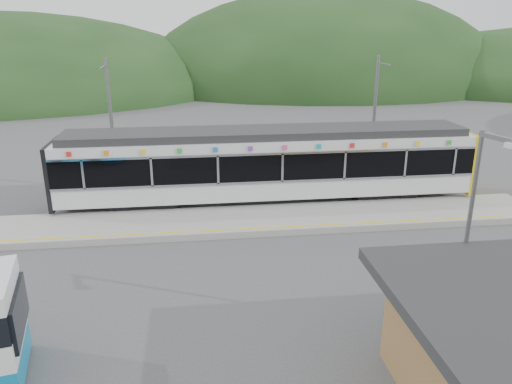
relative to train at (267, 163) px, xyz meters
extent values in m
plane|color=#4C4C4F|center=(-0.72, -6.00, -2.06)|extent=(120.00, 120.00, 0.00)
ellipsoid|color=#1E3D19|center=(15.28, 48.00, -2.06)|extent=(52.00, 39.00, 26.00)
cube|color=#9E9E99|center=(-0.72, -2.70, -1.91)|extent=(26.00, 3.20, 0.30)
cube|color=yellow|center=(-0.72, -4.00, -1.76)|extent=(26.00, 0.10, 0.01)
cube|color=black|center=(-6.02, 0.00, -1.76)|extent=(3.20, 2.20, 0.56)
cube|color=black|center=(5.98, 0.00, -1.76)|extent=(3.20, 2.20, 0.56)
cube|color=silver|center=(-0.02, 0.00, -1.02)|extent=(20.00, 2.90, 0.92)
cube|color=black|center=(-0.02, 0.00, 0.16)|extent=(20.00, 2.96, 1.45)
cube|color=silver|center=(-0.02, -1.50, -0.51)|extent=(20.00, 0.05, 0.10)
cube|color=silver|center=(-0.02, -1.50, 0.84)|extent=(20.00, 0.05, 0.10)
cube|color=silver|center=(-0.02, 0.00, 1.11)|extent=(20.00, 2.90, 0.45)
cube|color=#2D2D30|center=(-0.02, 0.00, 1.52)|extent=(19.40, 2.50, 0.36)
cube|color=yellow|center=(10.10, 0.00, -0.16)|extent=(0.24, 2.92, 3.00)
cube|color=black|center=(-10.12, 0.00, -0.16)|extent=(0.20, 2.92, 3.00)
cube|color=silver|center=(-8.52, -1.50, 0.16)|extent=(0.10, 0.05, 1.35)
cube|color=silver|center=(-5.52, -1.50, 0.16)|extent=(0.10, 0.05, 1.35)
cube|color=silver|center=(-2.52, -1.50, 0.16)|extent=(0.10, 0.05, 1.35)
cube|color=silver|center=(0.48, -1.50, 0.16)|extent=(0.10, 0.05, 1.35)
cube|color=silver|center=(3.48, -1.50, 0.16)|extent=(0.10, 0.05, 1.35)
cube|color=silver|center=(6.48, -1.50, 0.16)|extent=(0.10, 0.05, 1.35)
cube|color=silver|center=(8.98, -1.50, 0.16)|extent=(0.10, 0.05, 1.35)
cube|color=red|center=(-9.02, -1.49, 1.12)|extent=(0.22, 0.04, 0.22)
cube|color=orange|center=(-7.42, -1.49, 1.12)|extent=(0.22, 0.04, 0.22)
cube|color=yellow|center=(-5.82, -1.49, 1.12)|extent=(0.22, 0.04, 0.22)
cube|color=green|center=(-4.22, -1.49, 1.12)|extent=(0.22, 0.04, 0.22)
cube|color=blue|center=(-2.62, -1.49, 1.12)|extent=(0.22, 0.04, 0.22)
cube|color=purple|center=(-1.02, -1.49, 1.12)|extent=(0.22, 0.04, 0.22)
cube|color=#E54C8C|center=(0.58, -1.49, 1.12)|extent=(0.22, 0.04, 0.22)
cube|color=#19A5A5|center=(2.18, -1.49, 1.12)|extent=(0.22, 0.04, 0.22)
cube|color=red|center=(3.78, -1.49, 1.12)|extent=(0.22, 0.04, 0.22)
cube|color=orange|center=(5.38, -1.49, 1.12)|extent=(0.22, 0.04, 0.22)
cube|color=yellow|center=(6.98, -1.49, 1.12)|extent=(0.22, 0.04, 0.22)
cube|color=green|center=(8.58, -1.49, 1.12)|extent=(0.22, 0.04, 0.22)
cylinder|color=slate|center=(-7.72, 2.60, 1.44)|extent=(0.18, 0.18, 7.00)
cube|color=slate|center=(-7.72, 1.80, 4.54)|extent=(0.08, 1.80, 0.08)
cylinder|color=slate|center=(6.28, 2.60, 1.44)|extent=(0.18, 0.18, 7.00)
cube|color=slate|center=(6.28, 1.80, 4.54)|extent=(0.08, 1.80, 0.08)
cylinder|color=slate|center=(3.67, -11.94, 0.98)|extent=(0.12, 0.12, 6.09)
cube|color=slate|center=(3.67, -12.39, 3.93)|extent=(0.40, 1.01, 0.12)
cube|color=silver|center=(3.67, -12.85, 3.85)|extent=(0.39, 0.27, 0.12)
camera|label=1|loc=(-3.55, -23.48, 6.63)|focal=35.00mm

